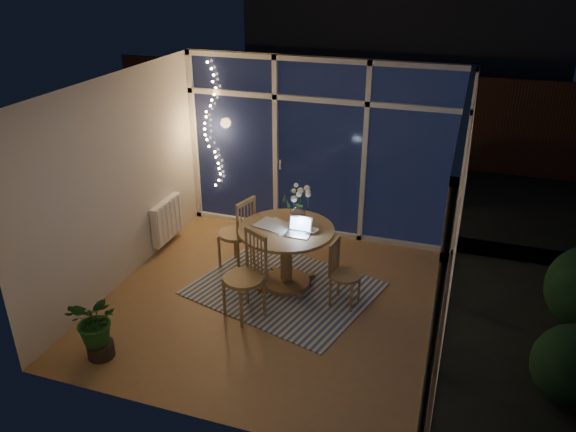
% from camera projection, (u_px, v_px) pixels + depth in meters
% --- Properties ---
extents(floor, '(4.00, 4.00, 0.00)m').
position_uv_depth(floor, '(274.00, 301.00, 6.83)').
color(floor, '#9A6943').
rests_on(floor, ground).
extents(ceiling, '(4.00, 4.00, 0.00)m').
position_uv_depth(ceiling, '(271.00, 88.00, 5.72)').
color(ceiling, white).
rests_on(ceiling, wall_back).
extents(wall_back, '(4.00, 0.04, 2.60)m').
position_uv_depth(wall_back, '(320.00, 150.00, 7.99)').
color(wall_back, silver).
rests_on(wall_back, floor).
extents(wall_front, '(4.00, 0.04, 2.60)m').
position_uv_depth(wall_front, '(190.00, 299.00, 4.56)').
color(wall_front, silver).
rests_on(wall_front, floor).
extents(wall_left, '(0.04, 4.00, 2.60)m').
position_uv_depth(wall_left, '(119.00, 183.00, 6.85)').
color(wall_left, silver).
rests_on(wall_left, floor).
extents(wall_right, '(0.04, 4.00, 2.60)m').
position_uv_depth(wall_right, '(458.00, 229.00, 5.71)').
color(wall_right, silver).
rests_on(wall_right, floor).
extents(window_wall_back, '(4.00, 0.10, 2.60)m').
position_uv_depth(window_wall_back, '(320.00, 151.00, 7.96)').
color(window_wall_back, silver).
rests_on(window_wall_back, floor).
extents(window_wall_right, '(0.10, 4.00, 2.60)m').
position_uv_depth(window_wall_right, '(454.00, 228.00, 5.72)').
color(window_wall_right, silver).
rests_on(window_wall_right, floor).
extents(radiator, '(0.10, 0.70, 0.58)m').
position_uv_depth(radiator, '(167.00, 220.00, 7.99)').
color(radiator, white).
rests_on(radiator, wall_left).
extents(fairy_lights, '(0.24, 0.10, 1.85)m').
position_uv_depth(fairy_lights, '(211.00, 126.00, 8.26)').
color(fairy_lights, '#E7A45C').
rests_on(fairy_lights, window_wall_back).
extents(garden_patio, '(12.00, 6.00, 0.10)m').
position_uv_depth(garden_patio, '(384.00, 172.00, 11.01)').
color(garden_patio, black).
rests_on(garden_patio, ground).
extents(garden_fence, '(11.00, 0.08, 1.80)m').
position_uv_depth(garden_fence, '(366.00, 116.00, 11.17)').
color(garden_fence, '#3A2315').
rests_on(garden_fence, ground).
extents(neighbour_roof, '(7.00, 3.00, 2.20)m').
position_uv_depth(neighbour_roof, '(407.00, 30.00, 13.10)').
color(neighbour_roof, '#353940').
rests_on(neighbour_roof, ground).
extents(garden_shrubs, '(0.90, 0.90, 0.90)m').
position_uv_depth(garden_shrubs, '(296.00, 167.00, 9.79)').
color(garden_shrubs, '#163318').
rests_on(garden_shrubs, ground).
extents(rug, '(2.50, 2.20, 0.01)m').
position_uv_depth(rug, '(284.00, 288.00, 7.08)').
color(rug, beige).
rests_on(rug, floor).
extents(dining_table, '(1.45, 1.45, 0.80)m').
position_uv_depth(dining_table, '(286.00, 257.00, 7.00)').
color(dining_table, olive).
rests_on(dining_table, floor).
extents(chair_left, '(0.59, 0.59, 1.03)m').
position_uv_depth(chair_left, '(236.00, 232.00, 7.38)').
color(chair_left, olive).
rests_on(chair_left, floor).
extents(chair_right, '(0.44, 0.44, 0.84)m').
position_uv_depth(chair_right, '(346.00, 274.00, 6.60)').
color(chair_right, olive).
rests_on(chair_right, floor).
extents(chair_front, '(0.67, 0.67, 1.05)m').
position_uv_depth(chair_front, '(243.00, 277.00, 6.35)').
color(chair_front, olive).
rests_on(chair_front, floor).
extents(laptop, '(0.29, 0.25, 0.21)m').
position_uv_depth(laptop, '(298.00, 227.00, 6.63)').
color(laptop, '#B5B5B9').
rests_on(laptop, dining_table).
extents(flower_vase, '(0.25, 0.25, 0.21)m').
position_uv_depth(flower_vase, '(298.00, 211.00, 7.04)').
color(flower_vase, silver).
rests_on(flower_vase, dining_table).
extents(bowl, '(0.19, 0.19, 0.04)m').
position_uv_depth(bowl, '(312.00, 231.00, 6.73)').
color(bowl, white).
rests_on(bowl, dining_table).
extents(newspapers, '(0.51, 0.46, 0.01)m').
position_uv_depth(newspapers, '(275.00, 226.00, 6.89)').
color(newspapers, silver).
rests_on(newspapers, dining_table).
extents(phone, '(0.12, 0.10, 0.01)m').
position_uv_depth(phone, '(293.00, 234.00, 6.69)').
color(phone, black).
rests_on(phone, dining_table).
extents(potted_plant, '(0.61, 0.55, 0.76)m').
position_uv_depth(potted_plant, '(97.00, 326.00, 5.75)').
color(potted_plant, '#1B4B1A').
rests_on(potted_plant, floor).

